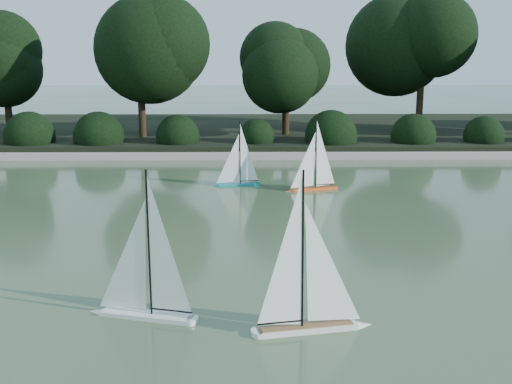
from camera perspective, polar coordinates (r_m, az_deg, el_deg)
ground at (r=7.40m, az=-0.11°, el=-9.17°), size 80.00×80.00×0.00m
pond_coping at (r=16.08m, az=-0.45°, el=3.26°), size 40.00×0.35×0.18m
far_bank at (r=20.03m, az=-0.50°, el=5.34°), size 40.00×8.00×0.30m
tree_line at (r=18.34m, az=3.45°, el=12.43°), size 26.31×3.93×4.39m
shrub_hedge at (r=16.92m, az=-0.46°, el=4.97°), size 29.10×1.10×1.10m
sailboat_white_a at (r=6.86m, az=-10.43°, el=-8.83°), size 1.23×0.50×1.69m
sailboat_white_b at (r=6.48m, az=5.39°, el=-9.95°), size 1.27×0.44×1.73m
sailboat_orange at (r=12.61m, az=4.83°, el=1.21°), size 1.10×0.47×1.51m
sailboat_teal at (r=13.00m, az=-1.92°, el=1.52°), size 1.02×0.29×1.39m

